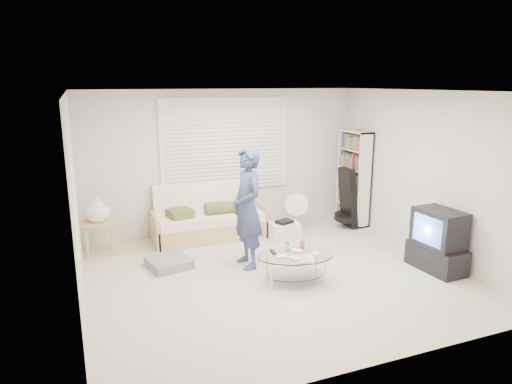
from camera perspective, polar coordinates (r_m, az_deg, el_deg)
name	(u,v)px	position (r m, az deg, el deg)	size (l,w,h in m)	color
ground	(276,275)	(6.45, 2.53, -10.31)	(5.00, 5.00, 0.00)	tan
room_shell	(263,154)	(6.42, 0.94, 4.77)	(5.02, 4.52, 2.51)	beige
window_blinds	(226,144)	(8.03, -3.76, 5.95)	(2.32, 0.08, 1.62)	silver
futon_sofa	(209,220)	(7.86, -5.89, -3.54)	(1.91, 0.77, 0.94)	tan
grey_floor_pillow	(169,263)	(6.81, -10.82, -8.66)	(0.56, 0.56, 0.13)	slate
side_table	(98,211)	(7.37, -19.17, -2.31)	(0.47, 0.38, 0.93)	tan
bookshelf	(353,178)	(8.70, 12.08, 1.76)	(0.28, 0.74, 1.75)	white
guitar_case	(347,202)	(8.47, 11.33, -1.24)	(0.39, 0.40, 1.09)	black
floor_fan	(295,208)	(8.19, 4.92, -2.07)	(0.44, 0.28, 0.70)	white
storage_bin	(284,231)	(7.78, 3.56, -4.86)	(0.51, 0.38, 0.34)	white
tv_unit	(438,241)	(6.95, 21.78, -5.73)	(0.48, 0.83, 0.88)	black
coffee_table	(295,260)	(6.14, 4.96, -8.47)	(1.15, 0.87, 0.50)	silver
standing_person	(247,208)	(6.47, -1.10, -2.02)	(0.64, 0.42, 1.74)	navy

